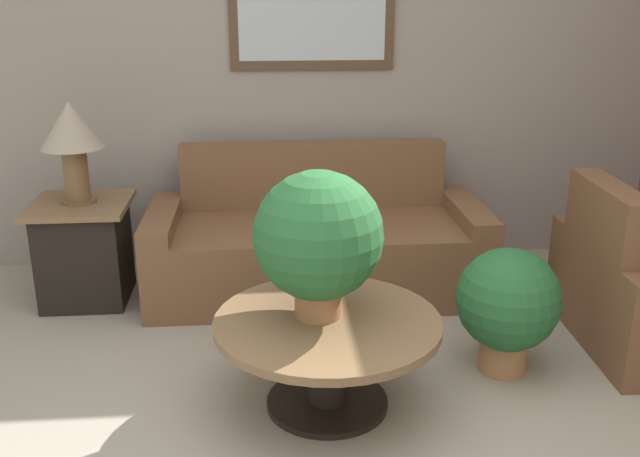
{
  "coord_description": "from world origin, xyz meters",
  "views": [
    {
      "loc": [
        -0.35,
        -2.14,
        1.84
      ],
      "look_at": [
        -0.05,
        1.47,
        0.61
      ],
      "focal_mm": 40.0,
      "sensor_mm": 36.0,
      "label": 1
    }
  ],
  "objects": [
    {
      "name": "wall_back",
      "position": [
        -0.0,
        2.66,
        1.31
      ],
      "size": [
        6.72,
        0.09,
        2.6
      ],
      "color": "gray",
      "rests_on": "ground_plane"
    },
    {
      "name": "couch_main",
      "position": [
        -0.02,
        2.06,
        0.29
      ],
      "size": [
        2.07,
        0.87,
        0.88
      ],
      "color": "brown",
      "rests_on": "ground_plane"
    },
    {
      "name": "coffee_table",
      "position": [
        -0.08,
        0.71,
        0.32
      ],
      "size": [
        1.02,
        1.02,
        0.44
      ],
      "color": "black",
      "rests_on": "ground_plane"
    },
    {
      "name": "side_table",
      "position": [
        -1.44,
        2.01,
        0.32
      ],
      "size": [
        0.57,
        0.57,
        0.62
      ],
      "color": "black",
      "rests_on": "ground_plane"
    },
    {
      "name": "table_lamp",
      "position": [
        -1.44,
        2.01,
        1.04
      ],
      "size": [
        0.36,
        0.36,
        0.6
      ],
      "color": "brown",
      "rests_on": "side_table"
    },
    {
      "name": "potted_plant_on_table",
      "position": [
        -0.12,
        0.76,
        0.81
      ],
      "size": [
        0.57,
        0.57,
        0.67
      ],
      "color": "#9E6B42",
      "rests_on": "coffee_table"
    },
    {
      "name": "potted_plant_floor",
      "position": [
        0.83,
        0.96,
        0.36
      ],
      "size": [
        0.51,
        0.51,
        0.64
      ],
      "color": "#9E6B42",
      "rests_on": "ground_plane"
    }
  ]
}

